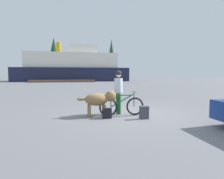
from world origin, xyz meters
TOP-DOWN VIEW (x-y plane):
  - ground_plane at (0.00, 0.00)m, footprint 160.00×160.00m
  - bicycle at (-0.40, -0.25)m, footprint 1.68×0.44m
  - person_cyclist at (-0.42, 0.15)m, footprint 0.32×0.53m
  - dog at (-1.20, -0.17)m, footprint 1.43×0.54m
  - backpack at (0.24, -0.89)m, footprint 0.30×0.23m
  - handbag_pannier at (-1.00, -0.55)m, footprint 0.33×0.21m
  - dock_pier at (-3.90, 31.72)m, footprint 12.29×2.36m
  - ferry_boat at (-1.89, 38.01)m, footprint 24.18×8.95m
  - sailboat_moored at (3.54, 39.78)m, footprint 7.10×1.99m
  - pine_tree_far_left at (-6.88, 49.67)m, footprint 3.87×3.87m
  - pine_tree_center at (4.51, 51.23)m, footprint 2.92×2.92m
  - pine_tree_far_right at (9.65, 50.80)m, footprint 3.16×3.16m

SIDE VIEW (x-z plane):
  - ground_plane at x=0.00m, z-range 0.00..0.00m
  - handbag_pannier at x=-1.00m, z-range 0.00..0.36m
  - dock_pier at x=-3.90m, z-range 0.00..0.40m
  - backpack at x=0.24m, z-range 0.00..0.44m
  - bicycle at x=-0.40m, z-range -0.08..0.81m
  - sailboat_moored at x=3.54m, z-range -4.25..5.28m
  - dog at x=-1.20m, z-range 0.16..1.09m
  - person_cyclist at x=-0.42m, z-range 0.16..1.83m
  - ferry_boat at x=-1.89m, z-range -1.28..7.22m
  - pine_tree_center at x=4.51m, z-range 0.98..10.46m
  - pine_tree_far_right at x=9.65m, z-range 1.01..12.96m
  - pine_tree_far_left at x=-6.88m, z-range 1.68..13.28m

